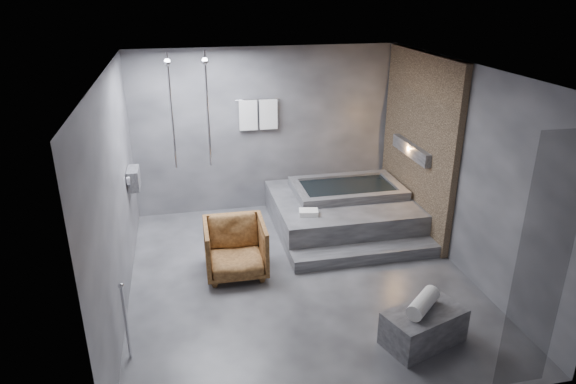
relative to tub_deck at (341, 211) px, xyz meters
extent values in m
plane|color=#303033|center=(-1.05, -1.45, -0.25)|extent=(5.00, 5.00, 0.00)
cube|color=#505053|center=(-1.05, -1.45, 2.55)|extent=(4.50, 5.00, 0.04)
cube|color=#3B3B40|center=(-1.05, 1.05, 1.15)|extent=(4.50, 0.04, 2.80)
cube|color=#3B3B40|center=(-1.05, -3.95, 1.15)|extent=(4.50, 0.04, 2.80)
cube|color=#3B3B40|center=(-3.30, -1.45, 1.15)|extent=(0.04, 5.00, 2.80)
cube|color=#3B3B40|center=(1.20, -1.45, 1.15)|extent=(0.04, 5.00, 2.80)
cube|color=#A2835F|center=(1.14, -0.20, 1.15)|extent=(0.10, 2.40, 2.78)
cube|color=#FF9938|center=(1.06, -0.20, 1.05)|extent=(0.14, 1.20, 0.20)
cube|color=gray|center=(-3.21, -0.05, 0.85)|extent=(0.16, 0.42, 0.30)
imported|color=beige|center=(-3.20, -0.15, 0.80)|extent=(0.08, 0.08, 0.21)
imported|color=beige|center=(-3.20, 0.05, 0.78)|extent=(0.07, 0.07, 0.15)
cylinder|color=silver|center=(-2.05, 0.60, 1.65)|extent=(0.04, 0.04, 1.80)
cylinder|color=silver|center=(-2.60, 0.60, 1.65)|extent=(0.04, 0.04, 1.80)
cylinder|color=silver|center=(-1.20, 0.99, 1.70)|extent=(0.75, 0.02, 0.02)
cube|color=white|center=(-1.37, 0.97, 1.45)|extent=(0.30, 0.06, 0.50)
cube|color=white|center=(-1.03, 0.97, 1.45)|extent=(0.30, 0.06, 0.50)
cylinder|color=silver|center=(-3.20, -2.65, 0.20)|extent=(0.04, 0.04, 0.90)
cube|color=black|center=(0.60, -3.90, 1.10)|extent=(0.55, 0.01, 2.60)
cube|color=#353538|center=(0.00, 0.00, 0.00)|extent=(2.20, 2.00, 0.50)
cube|color=#353538|center=(0.00, -1.18, -0.16)|extent=(2.20, 0.36, 0.18)
cube|color=#363538|center=(-0.02, -3.06, -0.05)|extent=(1.00, 0.75, 0.40)
imported|color=#462811|center=(-1.88, -1.15, 0.13)|extent=(0.83, 0.86, 0.77)
cylinder|color=white|center=(-0.04, -3.03, 0.24)|extent=(0.51, 0.48, 0.19)
cube|color=white|center=(-0.70, -0.54, 0.29)|extent=(0.32, 0.26, 0.08)
camera|label=1|loc=(-2.48, -7.34, 3.49)|focal=32.00mm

